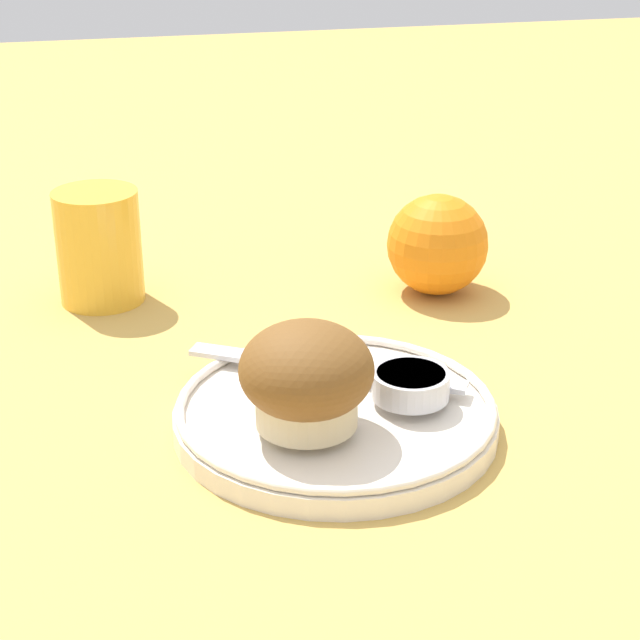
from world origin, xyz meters
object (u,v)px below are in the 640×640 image
object	(u,v)px
butter_knife	(325,368)
orange_fruit	(437,245)
juice_glass	(99,247)
muffin	(306,377)

from	to	relation	value
butter_knife	orange_fruit	bearing A→B (deg)	80.82
orange_fruit	juice_glass	bearing A→B (deg)	170.03
butter_knife	juice_glass	bearing A→B (deg)	154.72
juice_glass	orange_fruit	bearing A→B (deg)	-9.97
muffin	juice_glass	bearing A→B (deg)	111.81
butter_knife	orange_fruit	size ratio (longest dim) A/B	2.07
muffin	orange_fruit	bearing A→B (deg)	54.29
muffin	butter_knife	distance (m)	0.08
juice_glass	butter_knife	bearing A→B (deg)	-56.35
muffin	butter_knife	bearing A→B (deg)	67.38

